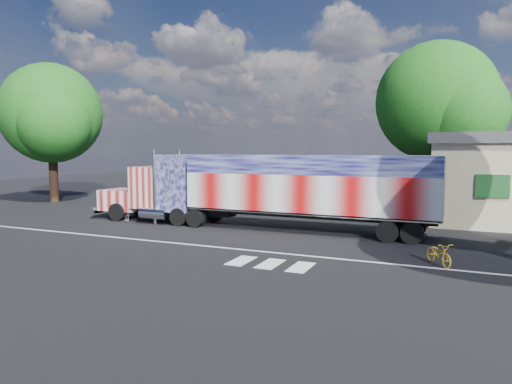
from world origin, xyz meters
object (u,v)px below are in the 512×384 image
at_px(semi_truck, 264,188).
at_px(coach_bus, 251,182).
at_px(bicycle, 439,254).
at_px(tree_ne_a, 438,102).
at_px(woman, 127,207).
at_px(tree_w_a, 52,114).

bearing_deg(semi_truck, coach_bus, 118.99).
height_order(coach_bus, bicycle, coach_bus).
bearing_deg(tree_ne_a, bicycle, -87.32).
xyz_separation_m(woman, bicycle, (17.64, -3.93, -0.39)).
xyz_separation_m(coach_bus, woman, (-4.49, -8.26, -1.09)).
relative_size(coach_bus, tree_ne_a, 1.02).
height_order(semi_truck, tree_w_a, tree_w_a).
bearing_deg(tree_w_a, bicycle, -17.84).
relative_size(woman, tree_w_a, 0.15).
relative_size(semi_truck, woman, 12.24).
height_order(semi_truck, woman, semi_truck).
relative_size(semi_truck, tree_ne_a, 1.62).
bearing_deg(bicycle, coach_bus, 104.74).
bearing_deg(woman, coach_bus, 79.67).
xyz_separation_m(coach_bus, bicycle, (13.15, -12.19, -1.49)).
height_order(bicycle, tree_ne_a, tree_ne_a).
relative_size(semi_truck, coach_bus, 1.58).
xyz_separation_m(semi_truck, woman, (-8.66, -0.75, -1.38)).
bearing_deg(bicycle, woman, 135.02).
height_order(coach_bus, tree_ne_a, tree_ne_a).
bearing_deg(tree_ne_a, semi_truck, -118.38).
bearing_deg(coach_bus, bicycle, -42.83).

